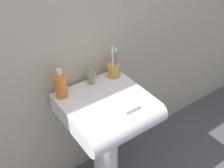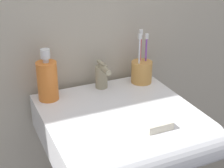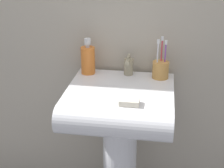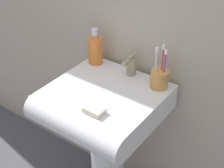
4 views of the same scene
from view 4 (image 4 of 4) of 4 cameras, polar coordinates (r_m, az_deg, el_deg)
sink_pedestal at (r=1.84m, az=-0.78°, el=-12.74°), size 0.17×0.17×0.67m
sink_basin at (r=1.54m, az=-1.95°, el=-3.65°), size 0.49×0.50×0.12m
faucet at (r=1.62m, az=3.13°, el=3.10°), size 0.05×0.10×0.10m
toothbrush_cup at (r=1.55m, az=7.87°, el=0.93°), size 0.08×0.08×0.21m
soap_bottle at (r=1.71m, az=-2.81°, el=5.74°), size 0.07×0.07×0.19m
bar_soap at (r=1.40m, az=-2.94°, el=-4.37°), size 0.08×0.06×0.02m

